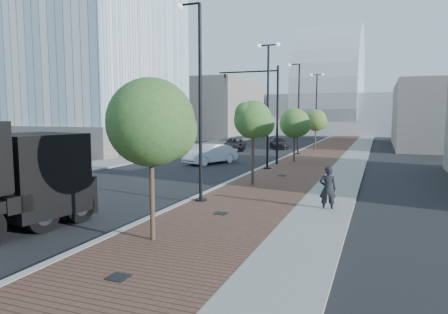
% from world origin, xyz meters
% --- Properties ---
extents(ground, '(220.00, 220.00, 0.00)m').
position_xyz_m(ground, '(0.00, 0.00, 0.00)').
color(ground, black).
extents(sidewalk, '(7.00, 140.00, 0.12)m').
position_xyz_m(sidewalk, '(3.50, 40.00, 0.06)').
color(sidewalk, '#4C2D23').
rests_on(sidewalk, ground).
extents(concrete_strip, '(2.40, 140.00, 0.13)m').
position_xyz_m(concrete_strip, '(6.20, 40.00, 0.07)').
color(concrete_strip, slate).
rests_on(concrete_strip, ground).
extents(curb, '(0.30, 140.00, 0.14)m').
position_xyz_m(curb, '(0.00, 40.00, 0.07)').
color(curb, gray).
rests_on(curb, ground).
extents(west_sidewalk, '(4.00, 140.00, 0.12)m').
position_xyz_m(west_sidewalk, '(-13.00, 40.00, 0.06)').
color(west_sidewalk, slate).
rests_on(west_sidewalk, ground).
extents(white_sedan, '(3.60, 5.20, 1.63)m').
position_xyz_m(white_sedan, '(-4.91, 24.21, 0.81)').
color(white_sedan, silver).
rests_on(white_sedan, ground).
extents(dark_car_mid, '(3.44, 5.38, 1.38)m').
position_xyz_m(dark_car_mid, '(-7.26, 36.85, 0.69)').
color(dark_car_mid, black).
rests_on(dark_car_mid, ground).
extents(dark_car_far, '(3.37, 4.92, 1.32)m').
position_xyz_m(dark_car_far, '(-3.10, 41.18, 0.66)').
color(dark_car_far, black).
rests_on(dark_car_far, ground).
extents(pedestrian, '(0.79, 0.59, 1.97)m').
position_xyz_m(pedestrian, '(6.36, 10.44, 0.98)').
color(pedestrian, black).
rests_on(pedestrian, ground).
extents(streetlight_1, '(1.44, 0.56, 9.21)m').
position_xyz_m(streetlight_1, '(0.49, 10.00, 4.34)').
color(streetlight_1, black).
rests_on(streetlight_1, ground).
extents(streetlight_2, '(1.72, 0.56, 9.28)m').
position_xyz_m(streetlight_2, '(0.60, 22.00, 4.82)').
color(streetlight_2, black).
rests_on(streetlight_2, ground).
extents(streetlight_3, '(1.44, 0.56, 9.21)m').
position_xyz_m(streetlight_3, '(0.49, 34.00, 4.34)').
color(streetlight_3, black).
rests_on(streetlight_3, ground).
extents(streetlight_4, '(1.72, 0.56, 9.28)m').
position_xyz_m(streetlight_4, '(0.60, 46.00, 4.82)').
color(streetlight_4, black).
rests_on(streetlight_4, ground).
extents(traffic_mast, '(5.09, 0.20, 8.00)m').
position_xyz_m(traffic_mast, '(-0.30, 25.00, 4.98)').
color(traffic_mast, black).
rests_on(traffic_mast, ground).
extents(tree_0, '(2.81, 2.81, 5.32)m').
position_xyz_m(tree_0, '(1.65, 4.02, 3.91)').
color(tree_0, '#382619').
rests_on(tree_0, ground).
extents(tree_1, '(2.24, 2.17, 4.94)m').
position_xyz_m(tree_1, '(1.65, 15.02, 3.83)').
color(tree_1, '#382619').
rests_on(tree_1, ground).
extents(tree_2, '(2.53, 2.51, 4.66)m').
position_xyz_m(tree_2, '(1.65, 27.02, 3.40)').
color(tree_2, '#382619').
rests_on(tree_2, ground).
extents(tree_3, '(2.46, 2.42, 4.68)m').
position_xyz_m(tree_3, '(1.65, 39.02, 3.46)').
color(tree_3, '#382619').
rests_on(tree_3, ground).
extents(tower_podium, '(19.00, 19.00, 3.00)m').
position_xyz_m(tower_podium, '(-24.00, 32.00, 1.50)').
color(tower_podium, '#615C57').
rests_on(tower_podium, ground).
extents(convention_center, '(50.00, 30.00, 50.00)m').
position_xyz_m(convention_center, '(-2.00, 85.00, 6.00)').
color(convention_center, '#9EA3A8').
rests_on(convention_center, ground).
extents(commercial_block_nw, '(14.00, 20.00, 10.00)m').
position_xyz_m(commercial_block_nw, '(-20.00, 60.00, 5.00)').
color(commercial_block_nw, '#67615D').
rests_on(commercial_block_nw, ground).
extents(commercial_block_ne, '(12.00, 22.00, 8.00)m').
position_xyz_m(commercial_block_ne, '(16.00, 50.00, 4.00)').
color(commercial_block_ne, slate).
rests_on(commercial_block_ne, ground).
extents(utility_cover_0, '(0.50, 0.50, 0.02)m').
position_xyz_m(utility_cover_0, '(2.40, 1.00, 0.13)').
color(utility_cover_0, black).
rests_on(utility_cover_0, sidewalk).
extents(utility_cover_1, '(0.50, 0.50, 0.02)m').
position_xyz_m(utility_cover_1, '(2.40, 8.00, 0.13)').
color(utility_cover_1, black).
rests_on(utility_cover_1, sidewalk).
extents(utility_cover_2, '(0.50, 0.50, 0.02)m').
position_xyz_m(utility_cover_2, '(2.40, 19.00, 0.13)').
color(utility_cover_2, black).
rests_on(utility_cover_2, sidewalk).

